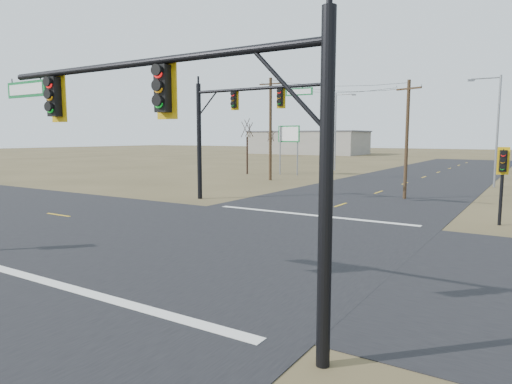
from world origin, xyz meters
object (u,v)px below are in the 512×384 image
at_px(bare_tree_a, 247,128).
at_px(mast_arm_far, 231,116).
at_px(streetlight_c, 337,128).
at_px(utility_pole_far, 270,128).
at_px(streetlight_a, 495,125).
at_px(bare_tree_b, 271,135).
at_px(highway_sign, 289,140).
at_px(utility_pole_near, 407,137).
at_px(mast_arm_near, 169,115).
at_px(pedestal_signal_ne, 503,167).

bearing_deg(bare_tree_a, mast_arm_far, -59.29).
bearing_deg(streetlight_c, utility_pole_far, -110.81).
xyz_separation_m(mast_arm_far, streetlight_a, (14.06, 19.49, -0.35)).
bearing_deg(bare_tree_b, highway_sign, -50.40).
relative_size(bare_tree_a, bare_tree_b, 1.20).
height_order(utility_pole_near, bare_tree_a, utility_pole_near).
xyz_separation_m(mast_arm_near, pedestal_signal_ne, (5.54, 17.53, -1.99)).
distance_m(utility_pole_far, bare_tree_a, 7.95).
height_order(streetlight_c, bare_tree_a, streetlight_c).
relative_size(utility_pole_far, streetlight_c, 1.03).
height_order(streetlight_c, bare_tree_b, streetlight_c).
relative_size(mast_arm_far, utility_pole_near, 1.20).
height_order(utility_pole_far, bare_tree_b, utility_pole_far).
bearing_deg(pedestal_signal_ne, mast_arm_far, 168.08).
distance_m(pedestal_signal_ne, utility_pole_far, 26.20).
bearing_deg(utility_pole_near, mast_arm_far, -141.66).
relative_size(streetlight_a, bare_tree_a, 1.40).
distance_m(pedestal_signal_ne, utility_pole_near, 9.98).
distance_m(utility_pole_near, streetlight_c, 26.99).
distance_m(mast_arm_far, utility_pole_far, 15.70).
xyz_separation_m(mast_arm_far, highway_sign, (-7.00, 21.22, -1.72)).
bearing_deg(streetlight_c, mast_arm_far, -99.09).
bearing_deg(highway_sign, utility_pole_far, -68.35).
bearing_deg(mast_arm_far, pedestal_signal_ne, -15.84).
distance_m(utility_pole_near, utility_pole_far, 16.78).
bearing_deg(bare_tree_a, utility_pole_far, -39.56).
xyz_separation_m(utility_pole_near, streetlight_a, (4.45, 11.89, 1.04)).
bearing_deg(bare_tree_b, utility_pole_near, -43.47).
xyz_separation_m(mast_arm_far, bare_tree_b, (-15.15, 31.06, -1.17)).
height_order(mast_arm_far, bare_tree_a, mast_arm_far).
relative_size(pedestal_signal_ne, streetlight_c, 0.40).
distance_m(utility_pole_far, bare_tree_b, 18.99).
bearing_deg(utility_pole_near, streetlight_c, 122.52).
relative_size(streetlight_a, bare_tree_b, 1.68).
bearing_deg(bare_tree_b, mast_arm_near, -62.03).
distance_m(bare_tree_a, bare_tree_b, 11.88).
height_order(mast_arm_near, utility_pole_far, utility_pole_far).
distance_m(pedestal_signal_ne, highway_sign, 31.28).
distance_m(highway_sign, bare_tree_b, 12.79).
height_order(pedestal_signal_ne, utility_pole_near, utility_pole_near).
bearing_deg(streetlight_c, pedestal_signal_ne, -73.41).
height_order(mast_arm_near, streetlight_a, streetlight_a).
height_order(pedestal_signal_ne, utility_pole_far, utility_pole_far).
relative_size(highway_sign, streetlight_c, 0.57).
relative_size(highway_sign, bare_tree_b, 0.99).
bearing_deg(bare_tree_a, streetlight_a, -0.52).
height_order(mast_arm_far, utility_pole_near, utility_pole_near).
xyz_separation_m(utility_pole_far, highway_sign, (-1.41, 6.56, -1.24)).
bearing_deg(pedestal_signal_ne, bare_tree_a, 132.38).
relative_size(mast_arm_near, streetlight_a, 1.08).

